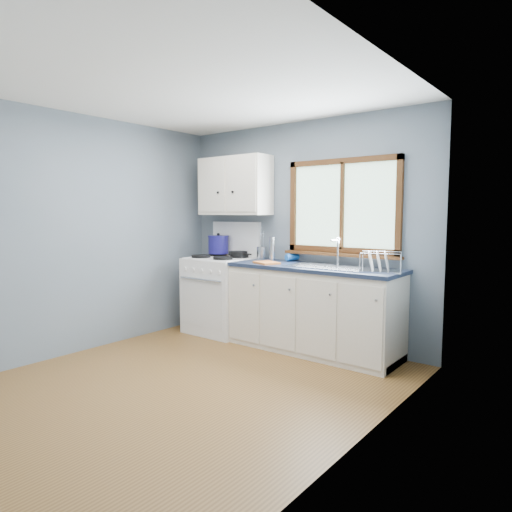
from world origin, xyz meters
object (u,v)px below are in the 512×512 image
Objects in this scene: base_cabinets at (313,313)px; thermos at (272,249)px; gas_range at (221,293)px; dish_rack at (380,266)px; skillet at (238,253)px; stockpot at (218,244)px; sink at (328,273)px; utensil_crock at (262,253)px.

thermos is at bearing 169.22° from base_cabinets.
gas_range reaches higher than base_cabinets.
skillet is at bearing 156.78° from dish_rack.
dish_rack is at bearing -3.61° from stockpot.
thermos is at bearing 171.56° from sink.
base_cabinets is at bearing -13.74° from utensil_crock.
thermos is at bearing 0.13° from stockpot.
stockpot reaches higher than base_cabinets.
base_cabinets is 1.62m from stockpot.
utensil_crock is (0.62, 0.09, -0.08)m from stockpot.
utensil_crock is at bearing 26.33° from skillet.
stockpot is (-1.47, 0.12, 0.67)m from base_cabinets.
base_cabinets is (1.31, 0.02, -0.08)m from gas_range.
sink reaches higher than dish_rack.
sink reaches higher than thermos.
stockpot is at bearing 175.92° from sink.
gas_range is 3.83× the size of skillet.
skillet is at bearing -160.87° from utensil_crock.
dish_rack is (1.59, -0.23, -0.03)m from utensil_crock.
sink is 1.32m from skillet.
base_cabinets is 0.93m from dish_rack.
thermos is at bearing 8.55° from skillet.
gas_range is 1.62× the size of sink.
gas_range reaches higher than utensil_crock.
gas_range reaches higher than stockpot.
utensil_crock reaches higher than skillet.
skillet is 0.51m from thermos.
sink is at bearing -4.08° from stockpot.
skillet is at bearing 35.60° from gas_range.
sink is (0.18, -0.00, 0.45)m from base_cabinets.
sink is at bearing 158.51° from dish_rack.
base_cabinets is 6.67× the size of thermos.
base_cabinets is 1.27m from skillet.
sink is 1.84× the size of dish_rack.
skillet is at bearing -178.65° from thermos.
stockpot is at bearing 175.43° from base_cabinets.
base_cabinets is at bearing -10.78° from thermos.
utensil_crock is 0.83× the size of dish_rack.
gas_range is at bearing -137.20° from skillet.
sink is at bearing -8.44° from thermos.
skillet is at bearing 174.58° from base_cabinets.
gas_range reaches higher than sink.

